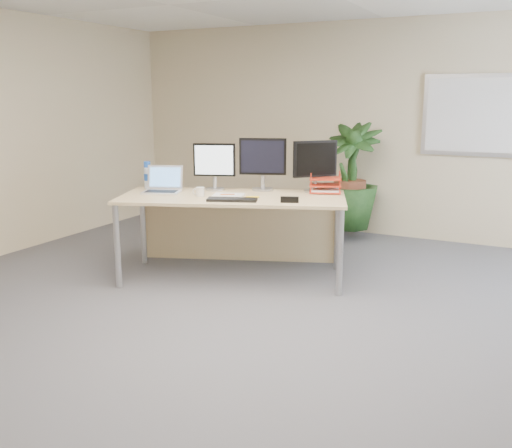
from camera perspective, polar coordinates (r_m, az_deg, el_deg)
The scene contains 17 objects.
floor at distance 4.14m, azimuth -3.36°, elevation -12.75°, with size 8.00×8.00×0.00m, color #4B4C50.
back_wall at distance 7.48m, azimuth 12.11°, elevation 9.19°, with size 7.00×0.04×2.70m, color beige.
whiteboard at distance 7.23m, azimuth 21.49°, elevation 10.07°, with size 1.30×0.04×0.95m.
desk at distance 5.67m, azimuth -2.18°, elevation 1.28°, with size 2.34×1.60×0.83m.
floor_plant at distance 7.18m, azimuth 9.37°, elevation 4.35°, with size 0.84×0.84×1.50m, color #153613.
monitor_left at distance 5.82m, azimuth -4.18°, elevation 6.05°, with size 0.41×0.19×0.47m.
monitor_right at distance 5.79m, azimuth 0.68°, elevation 6.35°, with size 0.46×0.22×0.53m.
monitor_dark at distance 5.69m, azimuth 5.93°, elevation 6.09°, with size 0.34×0.37×0.51m.
laptop at distance 5.79m, azimuth -9.29°, elevation 3.78°, with size 0.45×0.42×0.26m.
keyboard at distance 5.24m, azimuth -2.40°, elevation 2.46°, with size 0.46×0.15×0.03m, color black.
coffee_mug at distance 5.49m, azimuth -5.63°, elevation 3.22°, with size 0.12×0.08×0.09m.
spiral_notebook at distance 5.51m, azimuth -2.79°, elevation 2.90°, with size 0.29×0.22×0.01m, color silver.
orange_pen at distance 5.49m, azimuth -2.87°, elevation 2.99°, with size 0.01×0.01×0.14m, color #CF5A17.
yellow_highlighter at distance 5.40m, azimuth -0.34°, elevation 2.73°, with size 0.02×0.02×0.13m, color yellow.
water_bottle at distance 6.03m, azimuth -10.79°, elevation 4.77°, with size 0.07×0.07×0.28m.
letter_tray at distance 5.71m, azimuth 6.93°, elevation 3.76°, with size 0.37×0.33×0.14m.
stapler at distance 5.16m, azimuth 3.38°, elevation 2.45°, with size 0.16×0.04×0.05m, color black.
Camera 1 is at (1.88, -3.23, 1.78)m, focal length 40.00 mm.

